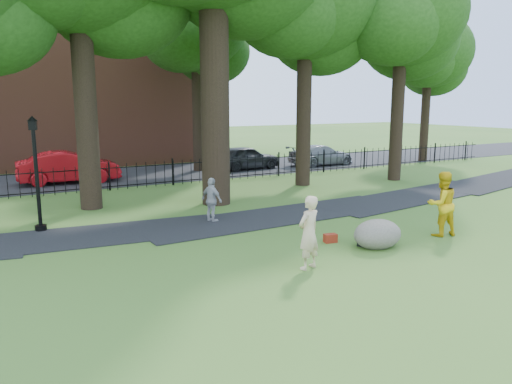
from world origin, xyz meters
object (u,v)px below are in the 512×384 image
man (442,204)px  boulder (378,232)px  woman (309,233)px  red_sedan (69,167)px  lamppost (37,176)px

man → boulder: 2.55m
woman → man: bearing=169.7°
boulder → red_sedan: (-5.68, 15.66, 0.37)m
boulder → woman: bearing=-168.4°
man → lamppost: (-10.50, 6.43, 0.78)m
woman → red_sedan: size_ratio=0.38×
woman → red_sedan: (-2.95, 16.23, -0.11)m
woman → lamppost: lamppost is taller
man → boulder: size_ratio=1.36×
man → red_sedan: size_ratio=0.41×
man → red_sedan: (-8.18, 15.69, -0.19)m
lamppost → red_sedan: bearing=91.4°
boulder → lamppost: bearing=141.3°
man → lamppost: 12.33m
woman → man: man is taller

